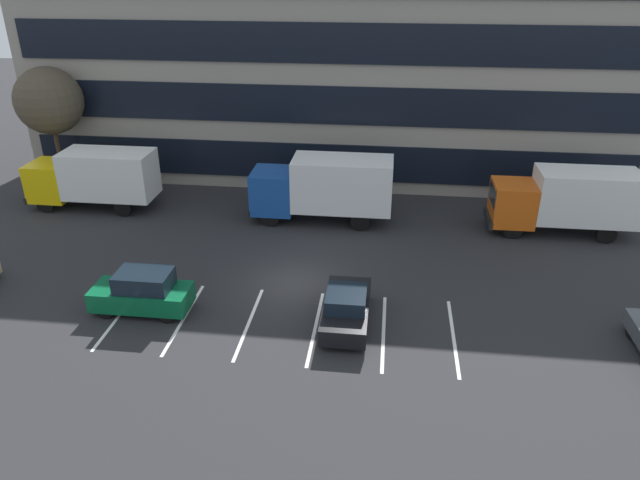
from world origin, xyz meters
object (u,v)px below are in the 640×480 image
at_px(box_truck_blue, 324,186).
at_px(sedan_black, 346,308).
at_px(box_truck_orange, 567,199).
at_px(suv_forest, 142,292).
at_px(box_truck_yellow, 94,176).
at_px(bare_tree, 49,101).

relative_size(box_truck_blue, sedan_black, 1.82).
relative_size(box_truck_orange, suv_forest, 1.84).
bearing_deg(box_truck_orange, box_truck_yellow, 179.21).
bearing_deg(box_truck_yellow, sedan_black, -33.95).
bearing_deg(suv_forest, box_truck_orange, 27.70).
distance_m(box_truck_yellow, box_truck_orange, 26.88).
relative_size(sedan_black, bare_tree, 0.57).
bearing_deg(box_truck_blue, box_truck_yellow, 178.77).
distance_m(box_truck_orange, bare_tree, 31.07).
bearing_deg(sedan_black, box_truck_blue, 101.41).
xyz_separation_m(sedan_black, bare_tree, (-19.63, 13.73, 4.92)).
bearing_deg(bare_tree, box_truck_orange, -6.38).
xyz_separation_m(box_truck_yellow, sedan_black, (15.84, -10.67, -1.24)).
bearing_deg(box_truck_orange, bare_tree, 173.62).
bearing_deg(box_truck_orange, sedan_black, -137.00).
distance_m(sedan_black, bare_tree, 24.45).
distance_m(box_truck_orange, sedan_black, 15.15).
xyz_separation_m(box_truck_orange, suv_forest, (-19.73, -10.36, -1.09)).
distance_m(box_truck_blue, sedan_black, 10.66).
distance_m(box_truck_yellow, sedan_black, 19.14).
height_order(suv_forest, sedan_black, suv_forest).
bearing_deg(box_truck_orange, suv_forest, -152.30).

